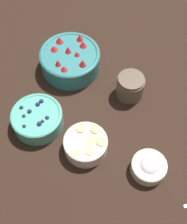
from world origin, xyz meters
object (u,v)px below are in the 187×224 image
object	(u,v)px
bowl_blueberries	(37,118)
jar_chocolate	(130,87)
bowl_cream	(149,167)
bowl_strawberries	(70,59)
bowl_bananas	(86,144)

from	to	relation	value
bowl_blueberries	jar_chocolate	size ratio (longest dim) A/B	1.72
bowl_blueberries	bowl_cream	xyz separation A→B (m)	(0.37, -0.09, -0.01)
bowl_strawberries	jar_chocolate	world-z (taller)	bowl_strawberries
bowl_cream	jar_chocolate	distance (m)	0.29
bowl_cream	jar_chocolate	xyz separation A→B (m)	(-0.10, 0.27, 0.01)
bowl_strawberries	bowl_blueberries	world-z (taller)	bowl_strawberries
jar_chocolate	bowl_bananas	bearing A→B (deg)	-113.72
bowl_strawberries	bowl_cream	size ratio (longest dim) A/B	2.03
bowl_blueberries	bowl_cream	world-z (taller)	bowl_blueberries
bowl_cream	bowl_bananas	bearing A→B (deg)	170.40
bowl_strawberries	bowl_bananas	bearing A→B (deg)	-68.40
bowl_bananas	bowl_cream	bearing A→B (deg)	-9.60
bowl_blueberries	jar_chocolate	world-z (taller)	jar_chocolate
bowl_strawberries	jar_chocolate	xyz separation A→B (m)	(0.23, -0.08, -0.01)
bowl_strawberries	bowl_blueberries	distance (m)	0.26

